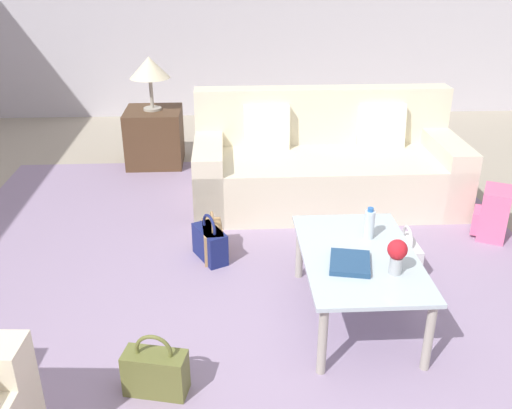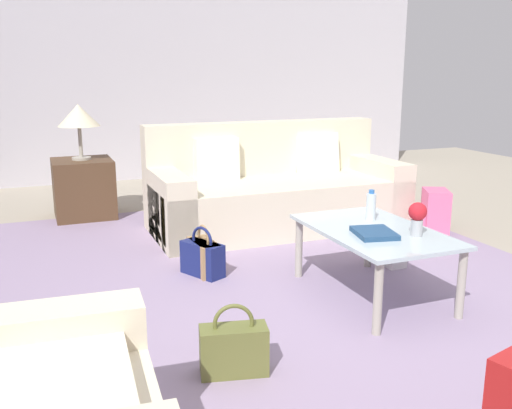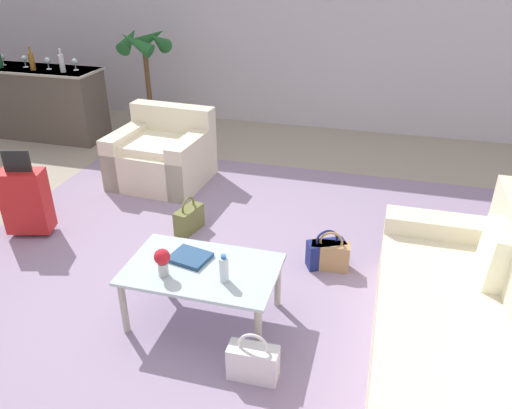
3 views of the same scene
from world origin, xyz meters
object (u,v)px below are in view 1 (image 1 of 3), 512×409
object	(u,v)px
handbag_olive	(156,372)
table_lamp	(149,69)
handbag_white	(405,256)
coffee_table	(358,262)
handbag_navy	(210,243)
water_bottle	(369,224)
coffee_table_book	(350,263)
backpack_pink	(493,214)
couch	(325,166)
flower_vase	(397,254)
side_table	(155,137)
handbag_tan	(213,241)

from	to	relation	value
handbag_olive	table_lamp	bearing A→B (deg)	5.96
handbag_white	coffee_table	bearing A→B (deg)	137.58
handbag_navy	water_bottle	bearing A→B (deg)	-119.47
water_bottle	handbag_navy	distance (m)	1.22
water_bottle	handbag_navy	world-z (taller)	water_bottle
coffee_table_book	backpack_pink	distance (m)	1.79
couch	coffee_table	distance (m)	1.81
handbag_white	flower_vase	bearing A→B (deg)	156.93
coffee_table	side_table	world-z (taller)	side_table
handbag_white	handbag_olive	xyz separation A→B (m)	(-1.08, 1.60, 0.00)
water_bottle	backpack_pink	size ratio (longest dim) A/B	0.51
handbag_navy	handbag_tan	world-z (taller)	same
flower_vase	side_table	world-z (taller)	flower_vase
backpack_pink	couch	bearing A→B (deg)	56.10
coffee_table	flower_vase	xyz separation A→B (m)	(-0.22, -0.15, 0.18)
water_bottle	backpack_pink	distance (m)	1.48
water_bottle	backpack_pink	bearing A→B (deg)	-55.95
coffee_table	table_lamp	distance (m)	3.23
water_bottle	flower_vase	xyz separation A→B (m)	(-0.42, -0.05, 0.03)
handbag_olive	coffee_table	bearing A→B (deg)	-63.08
couch	water_bottle	distance (m)	1.62
couch	flower_vase	distance (m)	2.04
coffee_table_book	flower_vase	world-z (taller)	flower_vase
table_lamp	handbag_tan	distance (m)	2.26
backpack_pink	handbag_olive	bearing A→B (deg)	123.07
couch	table_lamp	xyz separation A→B (m)	(1.00, 1.60, 0.67)
coffee_table	handbag_olive	xyz separation A→B (m)	(-0.58, 1.15, -0.26)
coffee_table_book	handbag_white	distance (m)	0.88
couch	handbag_tan	bearing A→B (deg)	135.72
handbag_tan	backpack_pink	distance (m)	2.18
coffee_table_book	backpack_pink	xyz separation A→B (m)	(1.12, -1.37, -0.27)
water_bottle	handbag_tan	bearing A→B (deg)	58.33
couch	coffee_table	world-z (taller)	couch
water_bottle	handbag_white	xyz separation A→B (m)	(0.30, -0.36, -0.41)
flower_vase	coffee_table	bearing A→B (deg)	34.29
couch	handbag_navy	size ratio (longest dim) A/B	6.34
table_lamp	handbag_white	bearing A→B (deg)	-139.62
coffee_table_book	water_bottle	bearing A→B (deg)	-17.29
flower_vase	handbag_navy	bearing A→B (deg)	46.81
couch	backpack_pink	world-z (taller)	couch
coffee_table_book	handbag_white	size ratio (longest dim) A/B	0.75
handbag_navy	handbag_white	xyz separation A→B (m)	(-0.26, -1.36, 0.00)
couch	water_bottle	size ratio (longest dim) A/B	11.13
couch	flower_vase	xyz separation A→B (m)	(-2.02, -0.05, 0.26)
coffee_table_book	table_lamp	size ratio (longest dim) A/B	0.51
table_lamp	couch	bearing A→B (deg)	-121.88
flower_vase	side_table	xyz separation A→B (m)	(3.02, 1.65, -0.28)
couch	side_table	distance (m)	1.88
flower_vase	handbag_white	bearing A→B (deg)	-23.07
handbag_navy	backpack_pink	xyz separation A→B (m)	(0.24, -2.19, 0.06)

